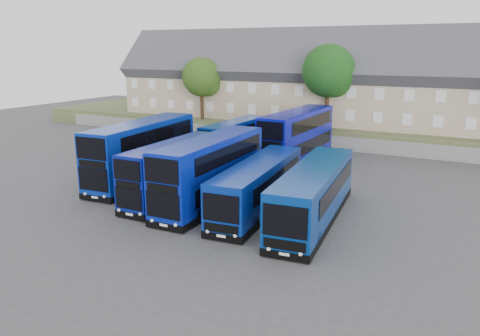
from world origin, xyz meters
The scene contains 13 objects.
ground centered at (0.00, 0.00, 0.00)m, with size 120.00×120.00×0.00m, color #414146.
retaining_wall centered at (0.00, 24.00, 0.75)m, with size 70.00×0.40×1.50m, color slate.
earth_bank centered at (0.00, 34.00, 1.00)m, with size 80.00×20.00×2.00m, color #494E2B.
terrace_row centered at (0.00, 30.00, 6.60)m, with size 54.00×10.40×11.20m.
dd_front_left centered at (-6.84, 4.40, 2.40)m, with size 3.81×12.45×4.88m.
dd_front_mid centered at (-1.92, 1.84, 2.01)m, with size 2.61×10.36×4.09m.
dd_front_right centered at (1.11, 2.01, 2.29)m, with size 3.03×11.78×4.65m.
dd_rear_left centered at (-3.50, 14.11, 1.90)m, with size 2.46×9.84×3.89m.
dd_rear_right centered at (1.90, 16.71, 2.40)m, with size 3.18×12.37×4.89m.
coach_east_a centered at (4.63, 2.31, 1.62)m, with size 3.61×12.24×3.30m.
coach_east_b centered at (8.61, 2.10, 1.72)m, with size 3.94×13.02×3.51m.
tree_west centered at (-13.85, 25.10, 7.05)m, with size 4.80×4.80×7.65m.
tree_mid centered at (2.15, 25.60, 8.07)m, with size 5.76×5.76×9.18m.
Camera 1 is at (17.48, -24.92, 10.63)m, focal length 35.00 mm.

